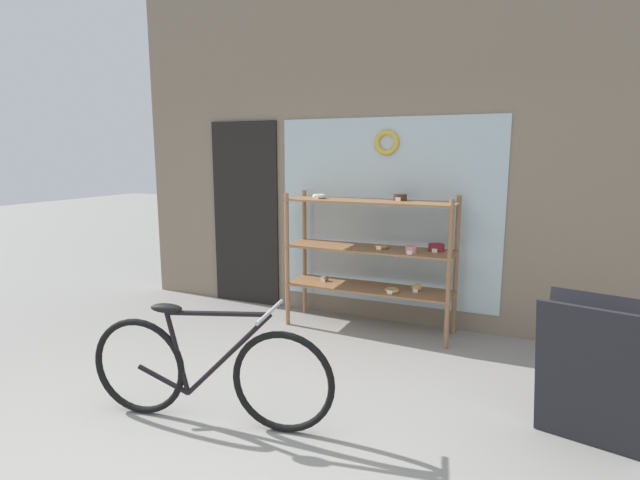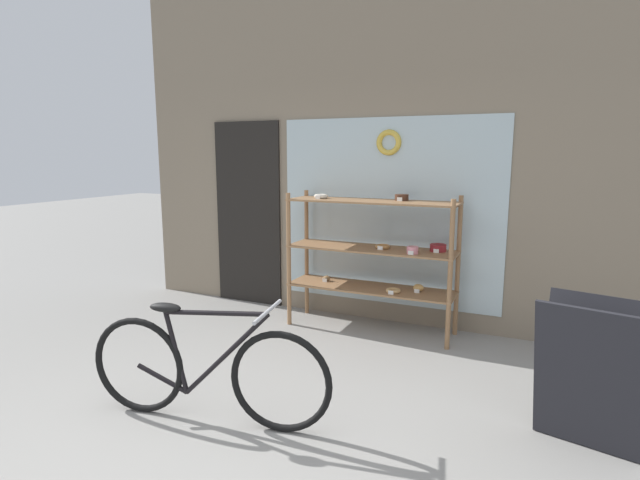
{
  "view_description": "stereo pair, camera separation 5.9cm",
  "coord_description": "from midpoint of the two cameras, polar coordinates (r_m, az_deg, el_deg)",
  "views": [
    {
      "loc": [
        1.62,
        -2.03,
        1.74
      ],
      "look_at": [
        0.07,
        1.5,
        1.07
      ],
      "focal_mm": 28.0,
      "sensor_mm": 36.0,
      "label": 1
    },
    {
      "loc": [
        1.68,
        -2.01,
        1.74
      ],
      "look_at": [
        0.07,
        1.5,
        1.07
      ],
      "focal_mm": 28.0,
      "sensor_mm": 36.0,
      "label": 2
    }
  ],
  "objects": [
    {
      "name": "display_case",
      "position": [
        4.9,
        5.65,
        -1.03
      ],
      "size": [
        1.65,
        0.45,
        1.36
      ],
      "color": "#8E6642",
      "rests_on": "ground_plane"
    },
    {
      "name": "ground_plane",
      "position": [
        3.14,
        -14.08,
        -24.19
      ],
      "size": [
        30.0,
        30.0,
        0.0
      ],
      "primitive_type": "plane",
      "color": "gray"
    },
    {
      "name": "storefront_facade",
      "position": [
        5.22,
        5.02,
        12.0
      ],
      "size": [
        5.56,
        0.13,
        4.0
      ],
      "color": "gray",
      "rests_on": "ground_plane"
    },
    {
      "name": "sandwich_board",
      "position": [
        3.44,
        28.26,
        -13.3
      ],
      "size": [
        0.67,
        0.51,
        0.9
      ],
      "rotation": [
        0.0,
        0.0,
        -0.23
      ],
      "color": "#232328",
      "rests_on": "ground_plane"
    },
    {
      "name": "bicycle",
      "position": [
        3.42,
        -13.25,
        -14.3
      ],
      "size": [
        1.66,
        0.48,
        0.8
      ],
      "rotation": [
        0.0,
        0.0,
        0.18
      ],
      "color": "black",
      "rests_on": "ground_plane"
    }
  ]
}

